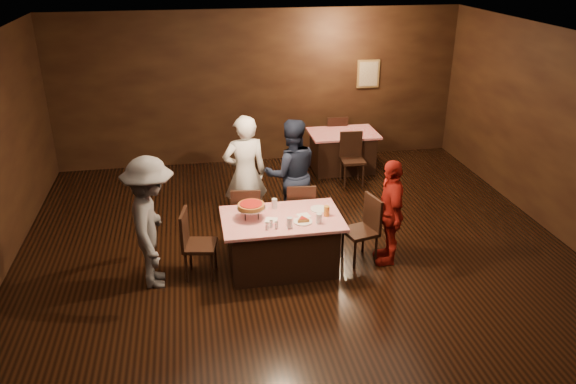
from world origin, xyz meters
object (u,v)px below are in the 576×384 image
(back_table, at_px, (342,151))
(diner_red_shirt, at_px, (390,212))
(chair_back_near, at_px, (353,159))
(diner_grey_knit, at_px, (152,223))
(chair_far_left, at_px, (246,215))
(glass_front_left, at_px, (289,223))
(pizza_stand, at_px, (251,206))
(chair_end_right, at_px, (360,230))
(glass_front_right, at_px, (319,218))
(chair_end_left, at_px, (200,244))
(main_table, at_px, (282,243))
(chair_far_right, at_px, (300,211))
(plate_empty, at_px, (319,209))
(glass_amber, at_px, (327,211))
(glass_back, at_px, (275,204))
(chair_back_far, at_px, (335,137))
(diner_navy_hoodie, at_px, (291,174))
(diner_white_jacket, at_px, (245,174))

(back_table, distance_m, diner_red_shirt, 3.49)
(chair_back_near, bearing_deg, diner_grey_knit, -138.34)
(chair_far_left, distance_m, glass_front_left, 1.20)
(back_table, xyz_separation_m, pizza_stand, (-2.18, -3.35, 0.57))
(chair_end_right, relative_size, glass_front_right, 6.79)
(chair_end_left, height_order, pizza_stand, pizza_stand)
(main_table, bearing_deg, pizza_stand, 172.87)
(chair_far_right, xyz_separation_m, plate_empty, (0.15, -0.60, 0.30))
(glass_front_right, xyz_separation_m, glass_amber, (0.15, 0.20, 0.00))
(back_table, height_order, chair_end_left, chair_end_left)
(diner_red_shirt, xyz_separation_m, glass_front_left, (-1.44, -0.24, 0.08))
(glass_back, bearing_deg, main_table, -80.54)
(back_table, bearing_deg, plate_empty, -110.68)
(chair_end_right, bearing_deg, diner_red_shirt, 66.69)
(diner_grey_knit, relative_size, pizza_stand, 4.63)
(chair_back_far, relative_size, glass_back, 6.79)
(diner_navy_hoodie, height_order, pizza_stand, diner_navy_hoodie)
(back_table, xyz_separation_m, glass_front_right, (-1.33, -3.65, 0.46))
(chair_end_right, bearing_deg, pizza_stand, -106.11)
(main_table, distance_m, chair_back_near, 3.23)
(diner_navy_hoodie, bearing_deg, pizza_stand, 56.48)
(main_table, relative_size, chair_end_right, 1.68)
(glass_front_left, bearing_deg, chair_end_left, 165.38)
(chair_back_near, xyz_separation_m, glass_back, (-1.83, -2.40, 0.37))
(chair_far_right, distance_m, plate_empty, 0.69)
(chair_far_left, distance_m, glass_back, 0.68)
(pizza_stand, relative_size, glass_front_left, 2.71)
(diner_red_shirt, relative_size, glass_back, 10.79)
(chair_back_far, height_order, diner_white_jacket, diner_white_jacket)
(glass_amber, bearing_deg, pizza_stand, 174.29)
(back_table, xyz_separation_m, glass_back, (-1.83, -3.10, 0.46))
(chair_end_left, relative_size, pizza_stand, 2.50)
(chair_far_left, bearing_deg, chair_back_near, -131.63)
(chair_far_left, height_order, plate_empty, chair_far_left)
(diner_white_jacket, xyz_separation_m, diner_red_shirt, (1.84, -1.31, -0.16))
(chair_end_left, relative_size, plate_empty, 3.80)
(main_table, distance_m, plate_empty, 0.69)
(main_table, bearing_deg, chair_back_near, 56.63)
(chair_end_left, xyz_separation_m, diner_red_shirt, (2.59, -0.06, 0.28))
(chair_back_far, relative_size, diner_grey_knit, 0.54)
(chair_end_left, bearing_deg, chair_back_far, -25.42)
(glass_amber, bearing_deg, glass_front_right, -126.87)
(back_table, distance_m, diner_white_jacket, 3.06)
(chair_back_near, relative_size, plate_empty, 3.80)
(back_table, bearing_deg, diner_white_jacket, -134.75)
(diner_grey_knit, bearing_deg, chair_far_left, -57.55)
(chair_far_right, relative_size, diner_red_shirt, 0.63)
(chair_far_right, bearing_deg, chair_back_near, -119.34)
(diner_grey_knit, bearing_deg, chair_back_far, -40.74)
(chair_back_near, distance_m, diner_grey_knit, 4.45)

